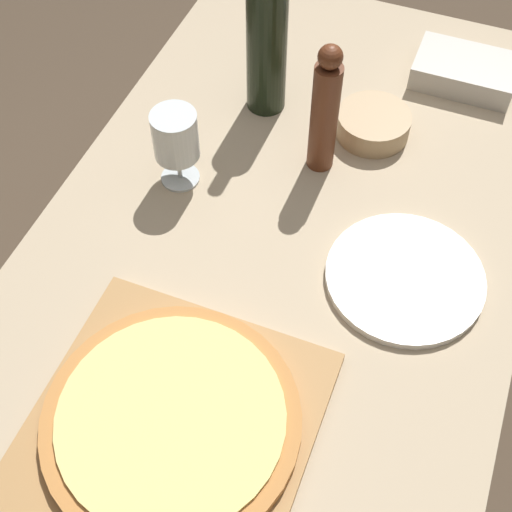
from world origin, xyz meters
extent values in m
plane|color=#4C3D2D|center=(0.00, 0.00, 0.00)|extent=(12.00, 12.00, 0.00)
cube|color=tan|center=(0.00, 0.00, 0.76)|extent=(0.80, 1.48, 0.03)
cylinder|color=brown|center=(-0.34, 0.68, 0.37)|extent=(0.06, 0.06, 0.74)
cylinder|color=brown|center=(0.34, 0.68, 0.37)|extent=(0.06, 0.06, 0.74)
cube|color=#A87A47|center=(-0.02, -0.33, 0.78)|extent=(0.38, 0.38, 0.02)
cylinder|color=#BC7A3D|center=(-0.02, -0.33, 0.80)|extent=(0.36, 0.36, 0.02)
cylinder|color=#EAD67A|center=(-0.02, -0.33, 0.81)|extent=(0.31, 0.31, 0.01)
cylinder|color=black|center=(-0.14, 0.34, 0.90)|extent=(0.07, 0.07, 0.26)
cylinder|color=#5B2D19|center=(0.01, 0.23, 0.88)|extent=(0.05, 0.05, 0.21)
sphere|color=#5B2D19|center=(0.01, 0.23, 1.01)|extent=(0.04, 0.04, 0.04)
cylinder|color=silver|center=(-0.21, 0.10, 0.77)|extent=(0.07, 0.07, 0.00)
cylinder|color=silver|center=(-0.21, 0.10, 0.81)|extent=(0.01, 0.01, 0.06)
cylinder|color=silver|center=(-0.21, 0.10, 0.88)|extent=(0.08, 0.08, 0.09)
cylinder|color=tan|center=(0.07, 0.33, 0.79)|extent=(0.14, 0.14, 0.05)
cylinder|color=silver|center=(0.21, 0.03, 0.78)|extent=(0.25, 0.25, 0.01)
cube|color=#BCB7AD|center=(0.20, 0.54, 0.80)|extent=(0.20, 0.13, 0.05)
camera|label=1|loc=(0.22, -0.65, 1.71)|focal=50.00mm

